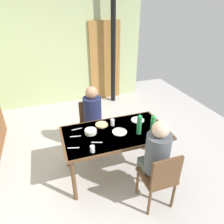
{
  "coord_description": "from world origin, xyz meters",
  "views": [
    {
      "loc": [
        -0.37,
        -2.48,
        2.38
      ],
      "look_at": [
        0.44,
        -0.08,
        0.99
      ],
      "focal_mm": 32.29,
      "sensor_mm": 36.0,
      "label": 1
    }
  ],
  "objects_px": {
    "chair_far_diner": "(92,122)",
    "water_bottle_green_far": "(153,123)",
    "chair_near_diner": "(160,177)",
    "serving_bowl_center": "(91,131)",
    "dining_table": "(115,136)",
    "person_far_diner": "(93,112)",
    "person_near_diner": "(157,152)",
    "water_bottle_green_near": "(139,124)"
  },
  "relations": [
    {
      "from": "water_bottle_green_far",
      "to": "chair_far_diner",
      "type": "bearing_deg",
      "value": 127.35
    },
    {
      "from": "water_bottle_green_near",
      "to": "water_bottle_green_far",
      "type": "distance_m",
      "value": 0.21
    },
    {
      "from": "chair_near_diner",
      "to": "chair_far_diner",
      "type": "bearing_deg",
      "value": 107.97
    },
    {
      "from": "water_bottle_green_far",
      "to": "serving_bowl_center",
      "type": "bearing_deg",
      "value": 164.54
    },
    {
      "from": "chair_near_diner",
      "to": "person_far_diner",
      "type": "bearing_deg",
      "value": 109.62
    },
    {
      "from": "chair_far_diner",
      "to": "water_bottle_green_near",
      "type": "bearing_deg",
      "value": 118.21
    },
    {
      "from": "person_far_diner",
      "to": "water_bottle_green_far",
      "type": "distance_m",
      "value": 1.04
    },
    {
      "from": "chair_near_diner",
      "to": "person_near_diner",
      "type": "xyz_separation_m",
      "value": [
        -0.0,
        0.14,
        0.28
      ]
    },
    {
      "from": "chair_near_diner",
      "to": "person_near_diner",
      "type": "relative_size",
      "value": 1.13
    },
    {
      "from": "serving_bowl_center",
      "to": "dining_table",
      "type": "bearing_deg",
      "value": -14.44
    },
    {
      "from": "person_far_diner",
      "to": "person_near_diner",
      "type": "bearing_deg",
      "value": 111.58
    },
    {
      "from": "person_near_diner",
      "to": "chair_near_diner",
      "type": "bearing_deg",
      "value": -90.0
    },
    {
      "from": "chair_far_diner",
      "to": "water_bottle_green_near",
      "type": "height_order",
      "value": "water_bottle_green_near"
    },
    {
      "from": "chair_near_diner",
      "to": "water_bottle_green_far",
      "type": "distance_m",
      "value": 0.74
    },
    {
      "from": "dining_table",
      "to": "water_bottle_green_near",
      "type": "height_order",
      "value": "water_bottle_green_near"
    },
    {
      "from": "chair_far_diner",
      "to": "water_bottle_green_far",
      "type": "relative_size",
      "value": 3.15
    },
    {
      "from": "water_bottle_green_near",
      "to": "person_near_diner",
      "type": "bearing_deg",
      "value": -88.62
    },
    {
      "from": "water_bottle_green_far",
      "to": "dining_table",
      "type": "bearing_deg",
      "value": 163.87
    },
    {
      "from": "water_bottle_green_near",
      "to": "water_bottle_green_far",
      "type": "height_order",
      "value": "water_bottle_green_near"
    },
    {
      "from": "chair_near_diner",
      "to": "person_far_diner",
      "type": "distance_m",
      "value": 1.49
    },
    {
      "from": "person_far_diner",
      "to": "serving_bowl_center",
      "type": "bearing_deg",
      "value": 73.03
    },
    {
      "from": "chair_far_diner",
      "to": "person_far_diner",
      "type": "distance_m",
      "value": 0.31
    },
    {
      "from": "person_near_diner",
      "to": "chair_far_diner",
      "type": "bearing_deg",
      "value": 109.62
    },
    {
      "from": "chair_far_diner",
      "to": "water_bottle_green_far",
      "type": "distance_m",
      "value": 1.2
    },
    {
      "from": "chair_far_diner",
      "to": "water_bottle_green_far",
      "type": "height_order",
      "value": "water_bottle_green_far"
    },
    {
      "from": "chair_near_diner",
      "to": "serving_bowl_center",
      "type": "height_order",
      "value": "chair_near_diner"
    },
    {
      "from": "person_far_diner",
      "to": "serving_bowl_center",
      "type": "xyz_separation_m",
      "value": [
        -0.16,
        -0.53,
        -0.01
      ]
    },
    {
      "from": "dining_table",
      "to": "water_bottle_green_near",
      "type": "relative_size",
      "value": 4.81
    },
    {
      "from": "dining_table",
      "to": "water_bottle_green_far",
      "type": "height_order",
      "value": "water_bottle_green_far"
    },
    {
      "from": "dining_table",
      "to": "chair_near_diner",
      "type": "xyz_separation_m",
      "value": [
        0.31,
        -0.76,
        -0.17
      ]
    },
    {
      "from": "serving_bowl_center",
      "to": "water_bottle_green_far",
      "type": "bearing_deg",
      "value": -15.46
    },
    {
      "from": "chair_far_diner",
      "to": "serving_bowl_center",
      "type": "relative_size",
      "value": 5.12
    },
    {
      "from": "person_near_diner",
      "to": "water_bottle_green_far",
      "type": "xyz_separation_m",
      "value": [
        0.2,
        0.47,
        0.09
      ]
    },
    {
      "from": "water_bottle_green_near",
      "to": "serving_bowl_center",
      "type": "height_order",
      "value": "water_bottle_green_near"
    },
    {
      "from": "dining_table",
      "to": "chair_near_diner",
      "type": "height_order",
      "value": "chair_near_diner"
    },
    {
      "from": "dining_table",
      "to": "water_bottle_green_near",
      "type": "distance_m",
      "value": 0.4
    },
    {
      "from": "dining_table",
      "to": "person_far_diner",
      "type": "bearing_deg",
      "value": 106.01
    },
    {
      "from": "person_near_diner",
      "to": "serving_bowl_center",
      "type": "relative_size",
      "value": 4.53
    },
    {
      "from": "person_far_diner",
      "to": "serving_bowl_center",
      "type": "distance_m",
      "value": 0.56
    },
    {
      "from": "person_far_diner",
      "to": "chair_near_diner",
      "type": "bearing_deg",
      "value": 109.62
    },
    {
      "from": "water_bottle_green_near",
      "to": "water_bottle_green_far",
      "type": "relative_size",
      "value": 1.14
    },
    {
      "from": "dining_table",
      "to": "chair_far_diner",
      "type": "relative_size",
      "value": 1.74
    }
  ]
}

